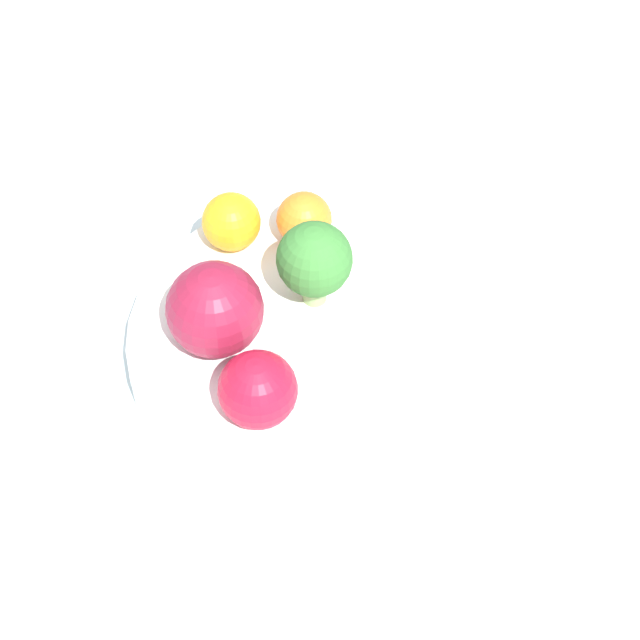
% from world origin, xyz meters
% --- Properties ---
extents(ground_plane, '(6.00, 6.00, 0.00)m').
position_xyz_m(ground_plane, '(0.00, 0.00, 0.00)').
color(ground_plane, gray).
extents(table_surface, '(1.20, 1.20, 0.02)m').
position_xyz_m(table_surface, '(0.00, 0.00, 0.01)').
color(table_surface, silver).
rests_on(table_surface, ground_plane).
extents(bowl, '(0.25, 0.25, 0.03)m').
position_xyz_m(bowl, '(0.00, 0.00, 0.04)').
color(bowl, white).
rests_on(bowl, table_surface).
extents(broccoli, '(0.05, 0.05, 0.06)m').
position_xyz_m(broccoli, '(-0.00, 0.03, 0.09)').
color(broccoli, '#8CB76B').
rests_on(broccoli, bowl).
extents(apple_red, '(0.06, 0.06, 0.06)m').
position_xyz_m(apple_red, '(-0.07, -0.00, 0.08)').
color(apple_red, maroon).
rests_on(apple_red, bowl).
extents(apple_green, '(0.05, 0.05, 0.05)m').
position_xyz_m(apple_green, '(-0.05, -0.06, 0.07)').
color(apple_green, '#B7142D').
rests_on(apple_green, bowl).
extents(orange_front, '(0.04, 0.04, 0.04)m').
position_xyz_m(orange_front, '(-0.05, 0.09, 0.07)').
color(orange_front, orange).
rests_on(orange_front, bowl).
extents(orange_back, '(0.04, 0.04, 0.04)m').
position_xyz_m(orange_back, '(-0.00, 0.08, 0.07)').
color(orange_back, orange).
rests_on(orange_back, bowl).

